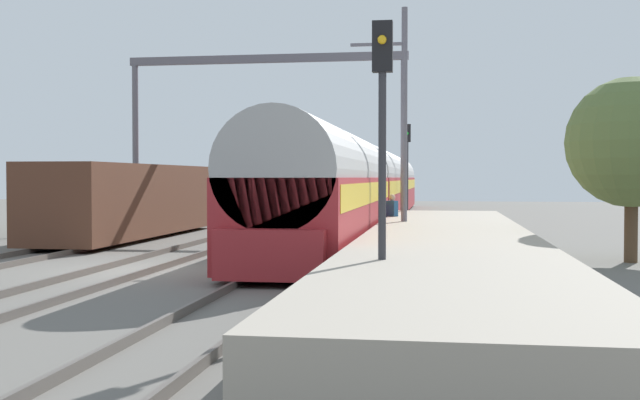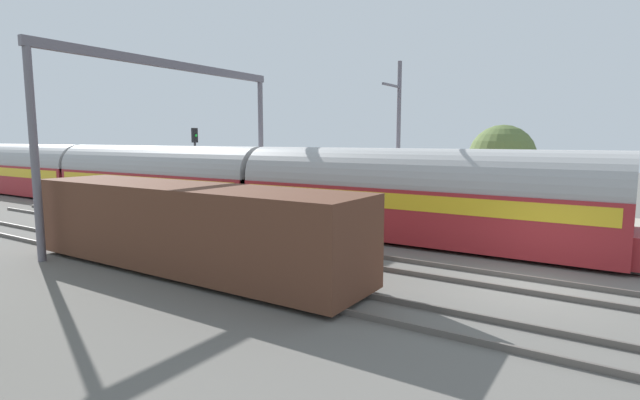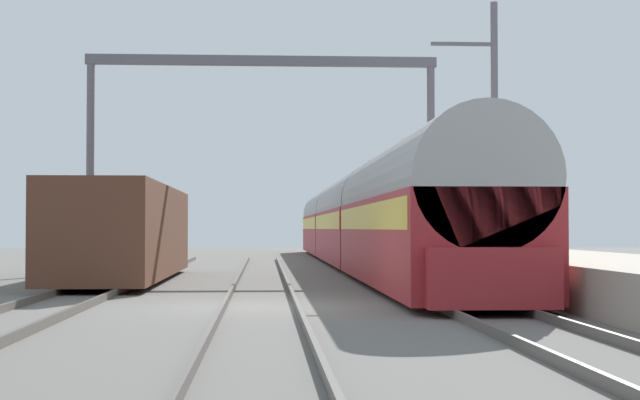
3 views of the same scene
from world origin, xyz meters
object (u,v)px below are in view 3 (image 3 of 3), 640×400
at_px(passenger_train, 359,220).
at_px(railway_signal_far, 408,189).
at_px(catenary_gantry, 262,117).
at_px(person_crossing, 451,246).
at_px(freight_car, 125,233).

xyz_separation_m(passenger_train, railway_signal_far, (1.92, -1.25, 1.26)).
relative_size(railway_signal_far, catenary_gantry, 0.40).
distance_m(passenger_train, person_crossing, 11.50).
bearing_deg(passenger_train, freight_car, -125.01).
height_order(person_crossing, catenary_gantry, catenary_gantry).
distance_m(railway_signal_far, catenary_gantry, 8.38).
relative_size(freight_car, catenary_gantry, 1.02).
bearing_deg(freight_car, person_crossing, 3.13).
xyz_separation_m(person_crossing, catenary_gantry, (-5.95, 4.83, 4.62)).
xyz_separation_m(freight_car, person_crossing, (10.11, 0.55, -0.44)).
height_order(passenger_train, catenary_gantry, catenary_gantry).
distance_m(passenger_train, freight_car, 14.50).
distance_m(person_crossing, catenary_gantry, 8.95).
xyz_separation_m(person_crossing, railway_signal_far, (0.12, 10.07, 2.20)).
relative_size(passenger_train, railway_signal_far, 9.74).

